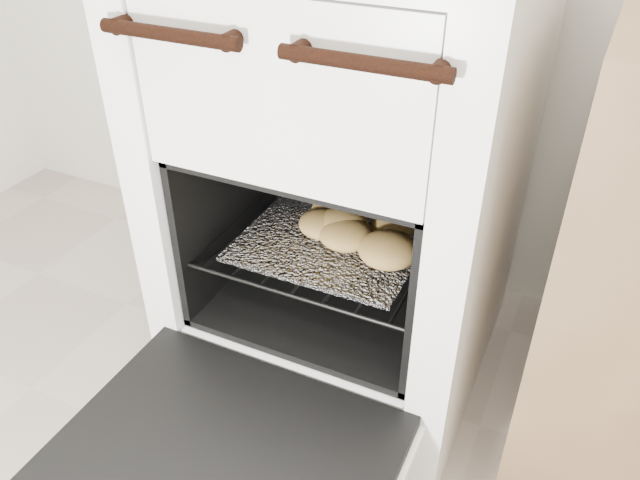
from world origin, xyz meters
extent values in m
cube|color=white|center=(-0.04, 1.15, 0.50)|extent=(0.65, 0.70, 1.00)
cylinder|color=black|center=(-0.19, 0.78, 0.87)|extent=(0.24, 0.02, 0.02)
cylinder|color=black|center=(0.12, 0.78, 0.87)|extent=(0.24, 0.02, 0.02)
cube|color=black|center=(-0.04, 0.59, 0.23)|extent=(0.57, 0.43, 0.03)
cube|color=white|center=(-0.04, 0.59, 0.21)|extent=(0.59, 0.46, 0.02)
cylinder|color=black|center=(-0.27, 1.07, 0.39)|extent=(0.01, 0.46, 0.01)
cylinder|color=black|center=(0.20, 1.07, 0.39)|extent=(0.01, 0.46, 0.01)
cylinder|color=black|center=(-0.04, 0.85, 0.39)|extent=(0.47, 0.01, 0.01)
cylinder|color=black|center=(-0.04, 1.28, 0.39)|extent=(0.47, 0.01, 0.01)
cylinder|color=black|center=(-0.23, 1.07, 0.39)|extent=(0.01, 0.43, 0.01)
cylinder|color=black|center=(-0.17, 1.07, 0.39)|extent=(0.01, 0.43, 0.01)
cylinder|color=black|center=(-0.10, 1.07, 0.39)|extent=(0.01, 0.43, 0.01)
cylinder|color=black|center=(-0.04, 1.07, 0.39)|extent=(0.01, 0.43, 0.01)
cylinder|color=black|center=(0.03, 1.07, 0.39)|extent=(0.01, 0.43, 0.01)
cylinder|color=black|center=(0.10, 1.07, 0.39)|extent=(0.01, 0.43, 0.01)
cylinder|color=black|center=(0.16, 1.07, 0.39)|extent=(0.01, 0.43, 0.01)
cube|color=white|center=(-0.04, 1.04, 0.40)|extent=(0.37, 0.33, 0.01)
ellipsoid|color=tan|center=(-0.07, 1.12, 0.42)|extent=(0.12, 0.12, 0.05)
ellipsoid|color=tan|center=(0.07, 1.11, 0.42)|extent=(0.12, 0.12, 0.04)
ellipsoid|color=tan|center=(-0.02, 1.06, 0.43)|extent=(0.13, 0.13, 0.06)
ellipsoid|color=tan|center=(0.00, 1.03, 0.43)|extent=(0.15, 0.15, 0.05)
ellipsoid|color=tan|center=(0.10, 1.01, 0.43)|extent=(0.13, 0.13, 0.06)
ellipsoid|color=tan|center=(-0.06, 1.05, 0.42)|extent=(0.11, 0.11, 0.05)
camera|label=1|loc=(0.40, 0.05, 1.13)|focal=35.00mm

